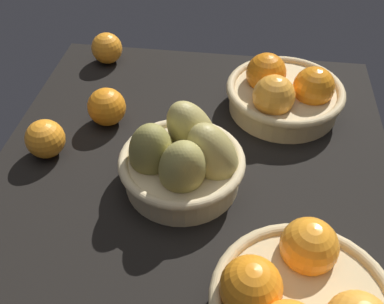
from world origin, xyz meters
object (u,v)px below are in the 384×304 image
Objects in this scene: loose_orange_front_gap at (107,107)px; basket_center_pears at (184,160)px; basket_near_right at (284,93)px; loose_orange_back_gap at (107,48)px; loose_orange_side_gap at (45,139)px.

basket_center_pears is at bearing -129.24° from loose_orange_front_gap.
basket_near_right is 3.33× the size of loose_orange_back_gap.
loose_orange_front_gap is 13.41cm from loose_orange_side_gap.
loose_orange_front_gap reaches higher than loose_orange_back_gap.
basket_center_pears is 3.09× the size of loose_orange_back_gap.
loose_orange_side_gap is (-32.16, 2.35, 0.00)cm from loose_orange_back_gap.
loose_orange_front_gap reaches higher than loose_orange_side_gap.
loose_orange_back_gap is at bearing -4.18° from loose_orange_side_gap.
loose_orange_side_gap is at bearing 113.89° from basket_near_right.
basket_near_right reaches higher than loose_orange_back_gap.
basket_near_right is 3.17× the size of loose_orange_front_gap.
loose_orange_front_gap is (14.14, 17.31, -1.52)cm from basket_center_pears.
basket_near_right is at bearing -75.94° from loose_orange_front_gap.
loose_orange_front_gap is at bearing 104.06° from basket_near_right.
loose_orange_side_gap is at bearing 175.82° from loose_orange_back_gap.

